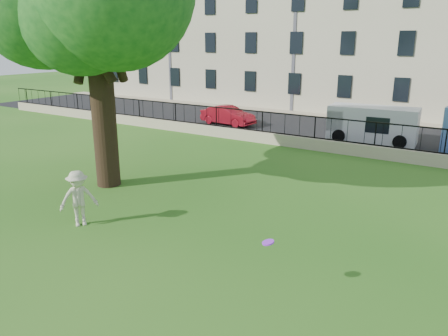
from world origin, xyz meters
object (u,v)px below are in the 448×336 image
Objects in this scene: man at (79,198)px; frisbee at (268,242)px; red_sedan at (228,116)px; white_van at (372,124)px.

man reaches higher than frisbee.
red_sedan is (-11.34, 16.45, -0.58)m from frisbee.
man is 0.37× the size of white_van.
frisbee is at bearing -58.90° from man.
red_sedan is 0.81× the size of white_van.
white_van reaches higher than man.
red_sedan is at bearing 175.60° from white_van.
frisbee is at bearing -87.47° from white_van.
man is 6.45m from frisbee.
white_van is (4.43, 16.24, 0.11)m from man.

